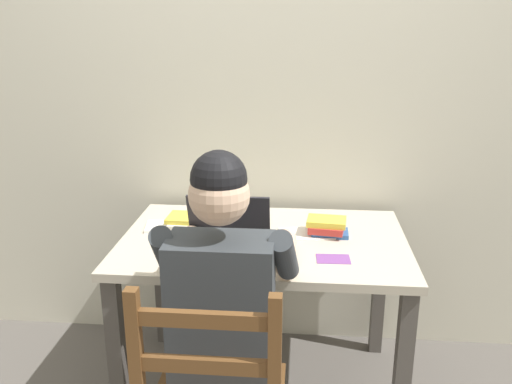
% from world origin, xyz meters
% --- Properties ---
extents(back_wall, '(6.00, 0.04, 2.60)m').
position_xyz_m(back_wall, '(0.00, 0.48, 1.30)').
color(back_wall, beige).
rests_on(back_wall, ground).
extents(desk, '(1.20, 0.79, 0.74)m').
position_xyz_m(desk, '(0.00, 0.00, 0.64)').
color(desk, '#BCB29E').
rests_on(desk, ground).
extents(seated_person, '(0.50, 0.60, 1.25)m').
position_xyz_m(seated_person, '(-0.10, -0.47, 0.69)').
color(seated_person, '#33383D').
rests_on(seated_person, ground).
extents(laptop, '(0.33, 0.30, 0.23)m').
position_xyz_m(laptop, '(-0.13, -0.19, 0.79)').
color(laptop, '#232328').
rests_on(laptop, desk).
extents(computer_mouse, '(0.06, 0.10, 0.03)m').
position_xyz_m(computer_mouse, '(0.10, -0.22, 0.76)').
color(computer_mouse, '#232328').
rests_on(computer_mouse, desk).
extents(coffee_mug_white, '(0.13, 0.09, 0.09)m').
position_xyz_m(coffee_mug_white, '(-0.26, 0.26, 0.78)').
color(coffee_mug_white, beige).
rests_on(coffee_mug_white, desk).
extents(coffee_mug_dark, '(0.12, 0.08, 0.10)m').
position_xyz_m(coffee_mug_dark, '(-0.11, 0.04, 0.79)').
color(coffee_mug_dark, '#2D384C').
rests_on(coffee_mug_dark, desk).
extents(book_stack_main, '(0.18, 0.15, 0.07)m').
position_xyz_m(book_stack_main, '(0.27, 0.06, 0.78)').
color(book_stack_main, '#2D5B9E').
rests_on(book_stack_main, desk).
extents(book_stack_side, '(0.21, 0.16, 0.08)m').
position_xyz_m(book_stack_side, '(-0.33, 0.03, 0.78)').
color(book_stack_side, gray).
rests_on(book_stack_side, desk).
extents(paper_pile_near_laptop, '(0.28, 0.19, 0.01)m').
position_xyz_m(paper_pile_near_laptop, '(0.20, 0.06, 0.74)').
color(paper_pile_near_laptop, white).
rests_on(paper_pile_near_laptop, desk).
extents(paper_pile_back_corner, '(0.26, 0.17, 0.01)m').
position_xyz_m(paper_pile_back_corner, '(-0.41, 0.09, 0.75)').
color(paper_pile_back_corner, white).
rests_on(paper_pile_back_corner, desk).
extents(landscape_photo_print, '(0.13, 0.09, 0.00)m').
position_xyz_m(landscape_photo_print, '(0.28, -0.19, 0.74)').
color(landscape_photo_print, '#7A4293').
rests_on(landscape_photo_print, desk).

